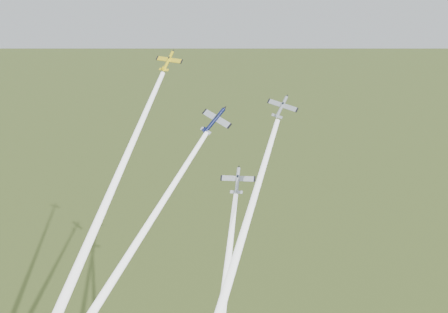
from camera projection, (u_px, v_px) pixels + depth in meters
plane_yellow at (168, 61)px, 122.74m from camera, size 7.18×5.85×5.65m
smoke_trail_yellow at (97, 222)px, 107.84m from camera, size 6.76×52.00×51.70m
plane_navy at (215, 120)px, 118.88m from camera, size 11.14×9.01×8.42m
smoke_trail_navy at (114, 278)px, 109.39m from camera, size 23.43×47.46×50.90m
plane_silver_right at (282, 107)px, 113.73m from camera, size 7.71×5.61×6.56m
smoke_trail_silver_right at (224, 296)px, 98.10m from camera, size 5.28×53.45×53.11m
plane_silver_low at (238, 180)px, 117.41m from camera, size 8.60×7.41×6.20m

